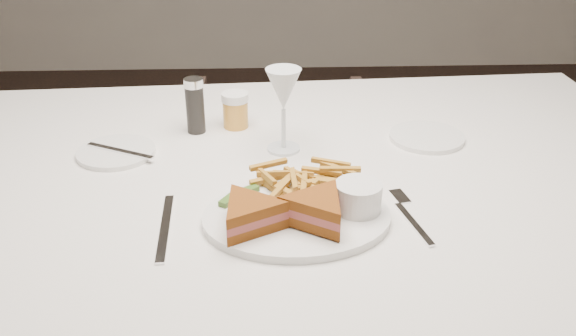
# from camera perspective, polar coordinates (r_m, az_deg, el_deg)

# --- Properties ---
(table) EXTENTS (1.68, 1.17, 0.75)m
(table) POSITION_cam_1_polar(r_m,az_deg,el_deg) (1.44, -0.08, -14.22)
(table) COLOR silver
(table) RESTS_ON ground
(chair_far) EXTENTS (0.64, 0.60, 0.63)m
(chair_far) POSITION_cam_1_polar(r_m,az_deg,el_deg) (2.19, -0.99, -0.24)
(chair_far) COLOR #423028
(chair_far) RESTS_ON ground
(table_setting) EXTENTS (0.81, 0.61, 0.18)m
(table_setting) POSITION_cam_1_polar(r_m,az_deg,el_deg) (1.16, -0.11, -0.55)
(table_setting) COLOR white
(table_setting) RESTS_ON table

